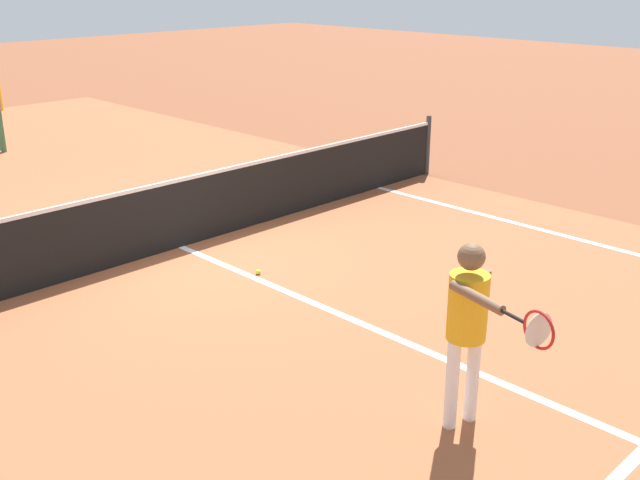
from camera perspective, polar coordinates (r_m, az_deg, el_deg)
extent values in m
plane|color=brown|center=(10.45, -10.46, -0.52)|extent=(60.00, 60.00, 0.00)
cube|color=#9E5433|center=(10.45, -10.46, -0.51)|extent=(10.62, 24.40, 0.00)
cube|color=white|center=(8.21, 2.55, -6.07)|extent=(0.10, 6.40, 0.01)
cylinder|color=#33383D|center=(13.97, 8.14, 7.13)|extent=(0.09, 0.09, 1.07)
cube|color=black|center=(10.31, -10.62, 1.85)|extent=(10.91, 0.02, 0.91)
cube|color=white|center=(10.17, -10.79, 4.42)|extent=(10.91, 0.03, 0.05)
cylinder|color=white|center=(6.48, 11.44, -10.16)|extent=(0.11, 0.11, 0.79)
cylinder|color=white|center=(6.35, 9.93, -10.72)|extent=(0.11, 0.11, 0.79)
cylinder|color=gold|center=(6.11, 11.10, -4.98)|extent=(0.32, 0.32, 0.56)
sphere|color=brown|center=(5.94, 11.37, -1.24)|extent=(0.22, 0.22, 0.22)
cylinder|color=brown|center=(6.21, 12.29, -4.55)|extent=(0.08, 0.08, 0.54)
cylinder|color=brown|center=(5.73, 11.75, -4.26)|extent=(0.21, 0.54, 0.08)
cylinder|color=black|center=(5.49, 14.39, -5.62)|extent=(0.08, 0.22, 0.03)
torus|color=red|center=(5.34, 16.19, -6.54)|extent=(0.09, 0.28, 0.28)
cylinder|color=silver|center=(5.34, 16.19, -6.54)|extent=(0.24, 0.07, 0.25)
cylinder|color=#3F7247|center=(16.82, -22.94, 7.54)|extent=(0.11, 0.11, 0.84)
sphere|color=#CCE033|center=(9.40, -4.69, -2.42)|extent=(0.07, 0.07, 0.07)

